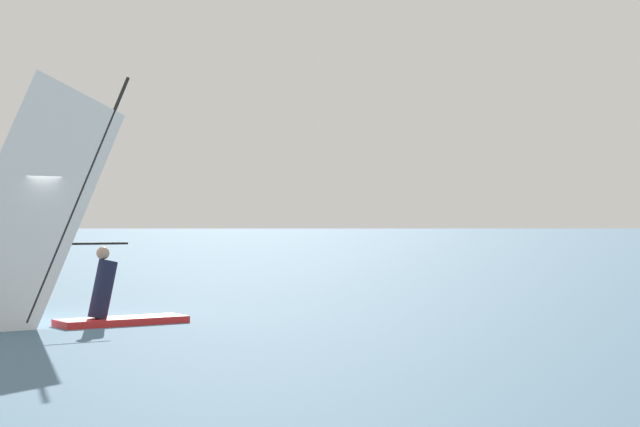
% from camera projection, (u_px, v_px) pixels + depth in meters
% --- Properties ---
extents(ground_plane, '(4000.00, 4000.00, 0.00)m').
position_uv_depth(ground_plane, '(19.00, 322.00, 17.40)').
color(ground_plane, '#476B84').
extents(windsurfer, '(3.11, 3.41, 4.46)m').
position_uv_depth(windsurfer, '(73.00, 254.00, 16.49)').
color(windsurfer, red).
rests_on(windsurfer, ground_plane).
extents(distant_headland, '(1344.51, 434.26, 36.36)m').
position_uv_depth(distant_headland, '(618.00, 215.00, 1398.30)').
color(distant_headland, '#4C564C').
rests_on(distant_headland, ground_plane).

